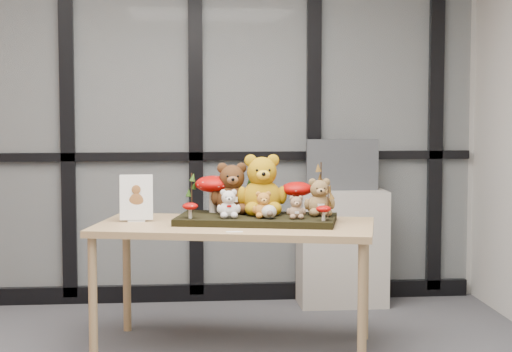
{
  "coord_description": "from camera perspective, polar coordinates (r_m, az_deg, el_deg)",
  "views": [
    {
      "loc": [
        0.25,
        -4.14,
        1.5
      ],
      "look_at": [
        0.75,
        1.12,
        1.03
      ],
      "focal_mm": 65.0,
      "sensor_mm": 36.0,
      "label": 1
    }
  ],
  "objects": [
    {
      "name": "diorama_tray",
      "position": [
        5.4,
        0.03,
        -2.69
      ],
      "size": [
        0.99,
        0.65,
        0.04
      ],
      "primitive_type": "cube",
      "rotation": [
        0.0,
        0.0,
        -0.23
      ],
      "color": "black",
      "rests_on": "display_table"
    },
    {
      "name": "mushroom_front_left",
      "position": [
        5.31,
        -4.07,
        -2.08
      ],
      "size": [
        0.09,
        0.09,
        0.1
      ],
      "primitive_type": null,
      "color": "#9E0705",
      "rests_on": "diorama_tray"
    },
    {
      "name": "bear_white_bow",
      "position": [
        5.32,
        -1.7,
        -1.62
      ],
      "size": [
        0.16,
        0.15,
        0.18
      ],
      "primitive_type": null,
      "rotation": [
        0.0,
        0.0,
        -0.23
      ],
      "color": "white",
      "rests_on": "diorama_tray"
    },
    {
      "name": "mushroom_back_right",
      "position": [
        5.5,
        2.54,
        -1.24
      ],
      "size": [
        0.19,
        0.19,
        0.21
      ],
      "primitive_type": null,
      "color": "#9E0705",
      "rests_on": "diorama_tray"
    },
    {
      "name": "sign_holder",
      "position": [
        5.49,
        -7.38,
        -1.48
      ],
      "size": [
        0.19,
        0.06,
        0.28
      ],
      "rotation": [
        0.0,
        0.0,
        0.02
      ],
      "color": "silver",
      "rests_on": "display_table"
    },
    {
      "name": "room_shell",
      "position": [
        4.15,
        -8.99,
        7.55
      ],
      "size": [
        5.0,
        5.0,
        5.0
      ],
      "color": "#B7B4AD",
      "rests_on": "floor"
    },
    {
      "name": "sprig_dry_mid_right",
      "position": [
        5.33,
        4.46,
        -1.59
      ],
      "size": [
        0.05,
        0.05,
        0.18
      ],
      "primitive_type": null,
      "color": "brown",
      "rests_on": "diorama_tray"
    },
    {
      "name": "mushroom_front_right",
      "position": [
        5.21,
        4.18,
        -2.24
      ],
      "size": [
        0.09,
        0.09,
        0.09
      ],
      "primitive_type": null,
      "color": "#9E0705",
      "rests_on": "diorama_tray"
    },
    {
      "name": "cabinet",
      "position": [
        6.6,
        5.32,
        -4.42
      ],
      "size": [
        0.61,
        0.36,
        0.82
      ],
      "primitive_type": "cube",
      "color": "#B3ACA0",
      "rests_on": "floor"
    },
    {
      "name": "bear_small_yellow",
      "position": [
        5.31,
        0.46,
        -1.69
      ],
      "size": [
        0.15,
        0.14,
        0.17
      ],
      "primitive_type": null,
      "rotation": [
        0.0,
        0.0,
        -0.23
      ],
      "color": "orange",
      "rests_on": "diorama_tray"
    },
    {
      "name": "sprig_dry_far_right",
      "position": [
        5.44,
        4.02,
        -0.77
      ],
      "size": [
        0.05,
        0.05,
        0.31
      ],
      "primitive_type": null,
      "color": "brown",
      "rests_on": "diorama_tray"
    },
    {
      "name": "glass_partition",
      "position": [
        6.62,
        -7.65,
        4.36
      ],
      "size": [
        4.9,
        0.06,
        2.78
      ],
      "color": "#2D383F",
      "rests_on": "floor"
    },
    {
      "name": "display_table",
      "position": [
        5.37,
        -1.32,
        -3.65
      ],
      "size": [
        1.73,
        1.14,
        0.75
      ],
      "rotation": [
        0.0,
        0.0,
        -0.23
      ],
      "color": "tan",
      "rests_on": "floor"
    },
    {
      "name": "mushroom_back_left",
      "position": [
        5.56,
        -2.64,
        -1.0
      ],
      "size": [
        0.22,
        0.22,
        0.24
      ],
      "primitive_type": null,
      "color": "#9E0705",
      "rests_on": "diorama_tray"
    },
    {
      "name": "bear_tan_back",
      "position": [
        5.42,
        3.92,
        -1.18
      ],
      "size": [
        0.22,
        0.2,
        0.24
      ],
      "primitive_type": null,
      "rotation": [
        0.0,
        0.0,
        -0.23
      ],
      "color": "olive",
      "rests_on": "diorama_tray"
    },
    {
      "name": "monitor",
      "position": [
        6.55,
        5.33,
        0.69
      ],
      "size": [
        0.51,
        0.05,
        0.36
      ],
      "color": "#474A4F",
      "rests_on": "cabinet"
    },
    {
      "name": "bear_brown_medium",
      "position": [
        5.52,
        -1.49,
        -0.59
      ],
      "size": [
        0.3,
        0.28,
        0.33
      ],
      "primitive_type": null,
      "rotation": [
        0.0,
        0.0,
        -0.23
      ],
      "color": "#482912",
      "rests_on": "diorama_tray"
    },
    {
      "name": "sprig_green_mid_left",
      "position": [
        5.59,
        -2.16,
        -0.99
      ],
      "size": [
        0.05,
        0.05,
        0.24
      ],
      "primitive_type": null,
      "color": "#163D0D",
      "rests_on": "diorama_tray"
    },
    {
      "name": "sprig_green_far_left",
      "position": [
        5.57,
        -3.98,
        -1.03
      ],
      "size": [
        0.05,
        0.05,
        0.24
      ],
      "primitive_type": null,
      "color": "#163D0D",
      "rests_on": "diorama_tray"
    },
    {
      "name": "bear_beige_small",
      "position": [
        5.28,
        2.48,
        -1.86
      ],
      "size": [
        0.13,
        0.12,
        0.14
      ],
      "primitive_type": null,
      "rotation": [
        0.0,
        0.0,
        -0.23
      ],
      "color": "#977455",
      "rests_on": "diorama_tray"
    },
    {
      "name": "bear_pooh_yellow",
      "position": [
        5.47,
        0.36,
        -0.33
      ],
      "size": [
        0.35,
        0.33,
        0.39
      ],
      "primitive_type": null,
      "rotation": [
        0.0,
        0.0,
        -0.23
      ],
      "color": "#B5830C",
      "rests_on": "diorama_tray"
    },
    {
      "name": "label_card",
      "position": [
        5.04,
        -1.33,
        -3.46
      ],
      "size": [
        0.09,
        0.03,
        0.0
      ],
      "primitive_type": "cube",
      "color": "white",
      "rests_on": "display_table"
    },
    {
      "name": "sprig_green_centre",
      "position": [
        5.57,
        -0.19,
        -1.16
      ],
      "size": [
        0.05,
        0.05,
        0.21
      ],
      "primitive_type": null,
      "color": "#163D0D",
      "rests_on": "diorama_tray"
    },
    {
      "name": "plush_cream_hedgehog",
      "position": [
        5.28,
        0.81,
        -2.17
      ],
      "size": [
        0.08,
        0.07,
        0.09
      ],
      "primitive_type": null,
      "rotation": [
        0.0,
        0.0,
        -0.23
      ],
      "color": "beige",
      "rests_on": "diorama_tray"
    }
  ]
}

